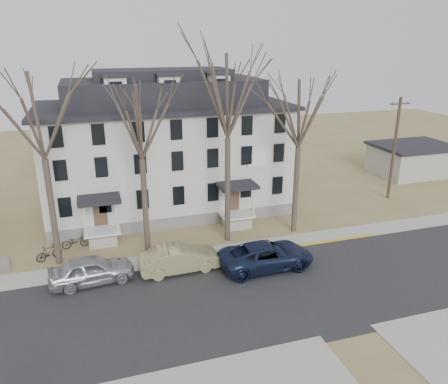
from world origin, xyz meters
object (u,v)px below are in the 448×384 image
object	(u,v)px
boarding_house	(166,149)
tree_mid_left	(139,117)
tree_mid_right	(300,109)
car_silver	(92,270)
car_tan	(180,259)
bicycle_left	(75,242)
car_navy	(266,256)
bicycle_right	(49,253)
utility_pole_far	(394,148)
tree_center	(228,90)
tree_far_left	(38,110)

from	to	relation	value
boarding_house	tree_mid_left	world-z (taller)	tree_mid_left
tree_mid_right	car_silver	world-z (taller)	tree_mid_right
car_tan	bicycle_left	distance (m)	8.58
tree_mid_right	car_tan	size ratio (longest dim) A/B	2.42
car_navy	bicycle_right	size ratio (longest dim) A/B	3.49
tree_mid_left	car_tan	bearing A→B (deg)	-65.70
boarding_house	utility_pole_far	xyz separation A→B (m)	(20.50, -3.95, -0.47)
boarding_house	utility_pole_far	distance (m)	20.88
bicycle_right	tree_mid_right	bearing A→B (deg)	-117.50
boarding_house	car_silver	distance (m)	14.17
utility_pole_far	car_tan	world-z (taller)	utility_pole_far
tree_mid_right	car_silver	bearing A→B (deg)	-167.64
boarding_house	car_tan	world-z (taller)	boarding_house
tree_mid_right	car_navy	xyz separation A→B (m)	(-4.37, -4.85, -8.73)
tree_mid_right	car_tan	world-z (taller)	tree_mid_right
car_silver	bicycle_right	world-z (taller)	car_silver
tree_center	car_tan	bearing A→B (deg)	-141.05
utility_pole_far	bicycle_left	world-z (taller)	utility_pole_far
car_tan	bicycle_right	world-z (taller)	car_tan
bicycle_left	boarding_house	bearing A→B (deg)	-59.87
car_navy	bicycle_left	world-z (taller)	car_navy
tree_mid_left	bicycle_right	world-z (taller)	tree_mid_left
tree_mid_left	bicycle_left	size ratio (longest dim) A/B	6.71
tree_mid_right	utility_pole_far	size ratio (longest dim) A/B	1.34
utility_pole_far	bicycle_left	xyz separation A→B (m)	(-28.43, -2.21, -4.41)
boarding_house	utility_pole_far	bearing A→B (deg)	-10.92
tree_mid_right	car_tan	bearing A→B (deg)	-160.25
tree_mid_right	car_silver	xyz separation A→B (m)	(-15.40, -3.37, -8.73)
bicycle_left	tree_mid_left	bearing A→B (deg)	-119.69
car_silver	car_navy	world-z (taller)	car_navy
car_silver	car_tan	bearing A→B (deg)	-97.26
boarding_house	tree_center	size ratio (longest dim) A/B	1.41
bicycle_right	car_silver	bearing A→B (deg)	-170.81
bicycle_left	bicycle_right	xyz separation A→B (m)	(-1.71, -1.43, 0.04)
boarding_house	tree_center	bearing A→B (deg)	-69.80
tree_center	tree_mid_left	bearing A→B (deg)	180.00
utility_pole_far	tree_mid_right	bearing A→B (deg)	-160.71
boarding_house	car_navy	world-z (taller)	boarding_house
car_silver	car_tan	distance (m)	5.50
tree_mid_left	bicycle_right	xyz separation A→B (m)	(-6.64, 0.56, -9.06)
car_navy	car_silver	bearing A→B (deg)	81.43
car_tan	bicycle_left	bearing A→B (deg)	47.76
utility_pole_far	bicycle_right	distance (m)	30.67
tree_center	car_tan	xyz separation A→B (m)	(-4.40, -3.55, -10.22)
car_tan	tree_mid_right	bearing A→B (deg)	-72.20
tree_mid_right	car_navy	distance (m)	10.90
car_tan	tree_far_left	bearing A→B (deg)	63.00
tree_center	utility_pole_far	world-z (taller)	tree_center
utility_pole_far	car_tan	size ratio (longest dim) A/B	1.80
bicycle_left	bicycle_right	bearing A→B (deg)	122.29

